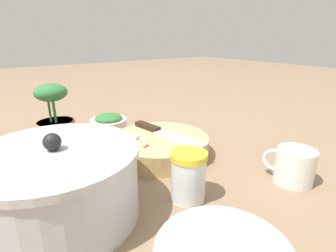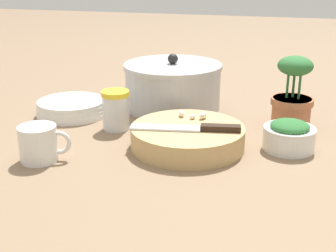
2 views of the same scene
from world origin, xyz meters
The scene contains 9 objects.
ground_plane centered at (0.00, 0.00, 0.00)m, with size 5.00×5.00×0.00m, color #7F664C.
cutting_board centered at (0.06, -0.03, 0.02)m, with size 0.25×0.25×0.05m.
chef_knife centered at (0.07, -0.05, 0.05)m, with size 0.24×0.06×0.01m.
garlic_cloves centered at (0.06, 0.03, 0.06)m, with size 0.07×0.03×0.02m.
herb_bowl centered at (0.27, 0.01, 0.03)m, with size 0.11×0.11×0.07m.
spice_jar centered at (-0.14, 0.04, 0.05)m, with size 0.07×0.07×0.10m.
coffee_mug centered at (-0.22, -0.18, 0.04)m, with size 0.11×0.08×0.07m.
stock_pot centered at (-0.05, 0.24, 0.06)m, with size 0.27×0.27×0.15m.
potted_herb centered at (0.27, 0.17, 0.07)m, with size 0.10×0.10×0.18m.
Camera 1 is at (-0.46, 0.32, 0.29)m, focal length 28.00 mm.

